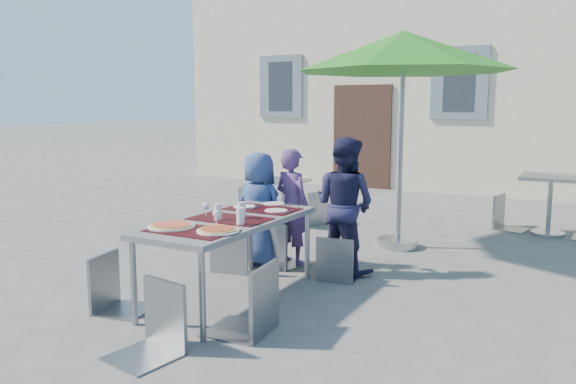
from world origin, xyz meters
The scene contains 21 objects.
ground centered at (0.00, 0.00, 0.00)m, with size 90.00×90.00×0.00m, color #4F5052.
dining_table centered at (-0.40, 0.16, 0.70)m, with size 0.80×1.85×0.76m.
pizza_near_left centered at (-0.62, -0.37, 0.77)m, with size 0.39×0.39×0.03m.
pizza_near_right centered at (-0.18, -0.32, 0.77)m, with size 0.34×0.34×0.03m.
glassware centered at (-0.36, 0.08, 0.83)m, with size 0.54×0.41×0.15m.
place_settings centered at (-0.42, 0.80, 0.76)m, with size 0.65×0.54×0.01m.
child_0 centered at (-0.79, 1.28, 0.63)m, with size 0.61×0.40×1.25m, color navy.
child_1 centered at (-0.48, 1.49, 0.65)m, with size 0.47×0.31×1.29m, color #5A3975.
child_2 centered at (0.14, 1.49, 0.72)m, with size 0.70×0.40×1.44m, color #1B1B3D.
chair_0 centered at (-0.89, 0.91, 0.57)m, with size 0.50×0.51×0.97m.
chair_1 centered at (-0.56, 1.32, 0.57)m, with size 0.53×0.53×0.97m.
chair_2 centered at (0.21, 1.16, 0.51)m, with size 0.42×0.43×0.87m.
chair_3 centered at (-1.14, -0.54, 0.55)m, with size 0.49×0.48×0.93m.
chair_4 centered at (0.17, -0.39, 0.62)m, with size 0.51×0.51×1.06m.
chair_5 centered at (-0.25, -1.02, 0.57)m, with size 0.50×0.50×0.98m.
patio_umbrella centered at (0.33, 2.77, 2.37)m, with size 2.60×2.60×2.63m.
cafe_table_0 centered at (-1.58, 3.25, 0.44)m, with size 0.63×0.63×0.68m.
bg_chair_l_0 centered at (-2.47, 3.66, 0.53)m, with size 0.53×0.53×0.91m.
bg_chair_r_0 centered at (-1.21, 3.51, 0.56)m, with size 0.54×0.54×0.96m.
cafe_table_1 centered at (1.93, 4.41, 0.59)m, with size 0.76×0.76×0.82m.
bg_chair_l_1 centered at (1.36, 4.55, 0.54)m, with size 0.49×0.49×0.93m.
Camera 1 is at (2.41, -3.90, 1.75)m, focal length 35.00 mm.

